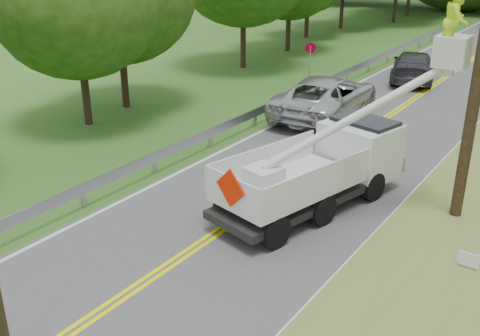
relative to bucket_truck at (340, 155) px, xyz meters
The scene contains 8 objects.
ground 8.81m from the bucket_truck, 101.69° to the right, with size 140.00×140.00×0.00m, color #26501A.
road 5.95m from the bucket_truck, 107.77° to the left, with size 7.20×96.00×0.03m.
guardrail 8.67m from the bucket_truck, 132.08° to the left, with size 0.18×48.00×0.77m.
bucket_truck is the anchor object (origin of this frame).
suv_silver 8.26m from the bucket_truck, 119.02° to the left, with size 2.96×6.41×1.78m, color silver.
suv_darkgrey 16.05m from the bucket_truck, 101.04° to the left, with size 2.16×5.31×1.54m, color #383940.
stop_sign_permanent 11.86m from the bucket_truck, 122.20° to the left, with size 0.44×0.36×2.56m.
yard_sign 4.76m from the bucket_truck, 26.27° to the right, with size 0.48×0.04×0.69m.
Camera 1 is at (7.81, -5.34, 7.27)m, focal length 41.75 mm.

